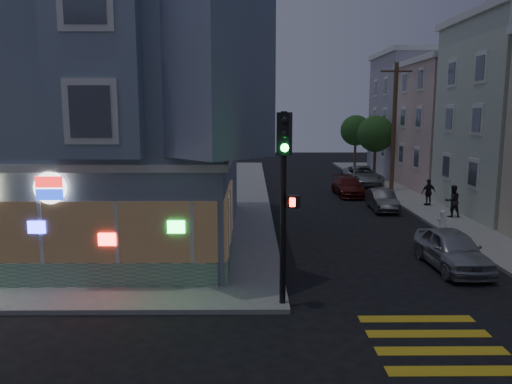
{
  "coord_description": "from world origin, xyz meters",
  "views": [
    {
      "loc": [
        1.89,
        -11.55,
        5.74
      ],
      "look_at": [
        2.06,
        6.9,
        2.78
      ],
      "focal_mm": 35.0,
      "sensor_mm": 36.0,
      "label": 1
    }
  ],
  "objects_px": {
    "street_tree_near": "(376,134)",
    "parked_car_a": "(452,249)",
    "parked_car_b": "(382,200)",
    "parked_car_d": "(362,176)",
    "fire_hydrant": "(442,218)",
    "street_tree_far": "(356,131)",
    "parked_car_c": "(348,187)",
    "traffic_signal": "(285,176)",
    "pedestrian_a": "(453,201)",
    "utility_pole": "(394,125)",
    "pedestrian_b": "(429,192)"
  },
  "relations": [
    {
      "from": "parked_car_c",
      "to": "fire_hydrant",
      "type": "height_order",
      "value": "parked_car_c"
    },
    {
      "from": "traffic_signal",
      "to": "parked_car_a",
      "type": "bearing_deg",
      "value": 51.58
    },
    {
      "from": "street_tree_far",
      "to": "parked_car_b",
      "type": "distance_m",
      "value": 21.11
    },
    {
      "from": "street_tree_near",
      "to": "pedestrian_a",
      "type": "height_order",
      "value": "street_tree_near"
    },
    {
      "from": "traffic_signal",
      "to": "street_tree_far",
      "type": "bearing_deg",
      "value": 96.07
    },
    {
      "from": "parked_car_c",
      "to": "fire_hydrant",
      "type": "xyz_separation_m",
      "value": [
        2.7,
        -10.11,
        -0.05
      ]
    },
    {
      "from": "street_tree_near",
      "to": "parked_car_c",
      "type": "height_order",
      "value": "street_tree_near"
    },
    {
      "from": "pedestrian_b",
      "to": "parked_car_c",
      "type": "relative_size",
      "value": 0.37
    },
    {
      "from": "utility_pole",
      "to": "street_tree_near",
      "type": "height_order",
      "value": "utility_pole"
    },
    {
      "from": "pedestrian_a",
      "to": "parked_car_c",
      "type": "relative_size",
      "value": 0.39
    },
    {
      "from": "pedestrian_a",
      "to": "pedestrian_b",
      "type": "distance_m",
      "value": 3.35
    },
    {
      "from": "parked_car_a",
      "to": "parked_car_d",
      "type": "xyz_separation_m",
      "value": [
        1.4,
        21.48,
        0.02
      ]
    },
    {
      "from": "pedestrian_b",
      "to": "parked_car_a",
      "type": "distance_m",
      "value": 12.29
    },
    {
      "from": "parked_car_b",
      "to": "parked_car_c",
      "type": "xyz_separation_m",
      "value": [
        -0.99,
        5.2,
        0.02
      ]
    },
    {
      "from": "street_tree_near",
      "to": "fire_hydrant",
      "type": "bearing_deg",
      "value": -92.93
    },
    {
      "from": "utility_pole",
      "to": "fire_hydrant",
      "type": "xyz_separation_m",
      "value": [
        -0.7,
        -11.59,
        -4.21
      ]
    },
    {
      "from": "parked_car_b",
      "to": "parked_car_d",
      "type": "relative_size",
      "value": 0.69
    },
    {
      "from": "utility_pole",
      "to": "fire_hydrant",
      "type": "distance_m",
      "value": 12.35
    },
    {
      "from": "pedestrian_b",
      "to": "parked_car_d",
      "type": "bearing_deg",
      "value": -94.14
    },
    {
      "from": "utility_pole",
      "to": "traffic_signal",
      "type": "height_order",
      "value": "utility_pole"
    },
    {
      "from": "street_tree_near",
      "to": "parked_car_a",
      "type": "xyz_separation_m",
      "value": [
        -2.9,
        -23.76,
        -3.21
      ]
    },
    {
      "from": "parked_car_c",
      "to": "parked_car_d",
      "type": "distance_m",
      "value": 5.61
    },
    {
      "from": "parked_car_b",
      "to": "parked_car_c",
      "type": "distance_m",
      "value": 5.29
    },
    {
      "from": "parked_car_b",
      "to": "parked_car_c",
      "type": "bearing_deg",
      "value": 102.43
    },
    {
      "from": "traffic_signal",
      "to": "parked_car_d",
      "type": "bearing_deg",
      "value": 93.54
    },
    {
      "from": "street_tree_far",
      "to": "parked_car_d",
      "type": "distance_m",
      "value": 10.87
    },
    {
      "from": "parked_car_d",
      "to": "utility_pole",
      "type": "bearing_deg",
      "value": -71.46
    },
    {
      "from": "traffic_signal",
      "to": "parked_car_c",
      "type": "bearing_deg",
      "value": 94.81
    },
    {
      "from": "parked_car_b",
      "to": "traffic_signal",
      "type": "distance_m",
      "value": 16.73
    },
    {
      "from": "street_tree_far",
      "to": "parked_car_b",
      "type": "bearing_deg",
      "value": -97.2
    },
    {
      "from": "street_tree_far",
      "to": "pedestrian_a",
      "type": "relative_size",
      "value": 3.08
    },
    {
      "from": "pedestrian_a",
      "to": "parked_car_b",
      "type": "height_order",
      "value": "pedestrian_a"
    },
    {
      "from": "utility_pole",
      "to": "pedestrian_b",
      "type": "height_order",
      "value": "utility_pole"
    },
    {
      "from": "street_tree_near",
      "to": "parked_car_d",
      "type": "height_order",
      "value": "street_tree_near"
    },
    {
      "from": "street_tree_far",
      "to": "pedestrian_a",
      "type": "xyz_separation_m",
      "value": [
        0.5,
        -23.26,
        -2.92
      ]
    },
    {
      "from": "parked_car_b",
      "to": "traffic_signal",
      "type": "relative_size",
      "value": 0.66
    },
    {
      "from": "street_tree_far",
      "to": "pedestrian_b",
      "type": "xyz_separation_m",
      "value": [
        0.39,
        -19.92,
        -2.99
      ]
    },
    {
      "from": "utility_pole",
      "to": "traffic_signal",
      "type": "xyz_separation_m",
      "value": [
        -9.18,
        -21.61,
        -0.85
      ]
    },
    {
      "from": "street_tree_far",
      "to": "parked_car_b",
      "type": "xyz_separation_m",
      "value": [
        -2.61,
        -20.68,
        -3.32
      ]
    },
    {
      "from": "utility_pole",
      "to": "parked_car_d",
      "type": "relative_size",
      "value": 1.68
    },
    {
      "from": "parked_car_b",
      "to": "utility_pole",
      "type": "bearing_deg",
      "value": 71.82
    },
    {
      "from": "parked_car_c",
      "to": "traffic_signal",
      "type": "height_order",
      "value": "traffic_signal"
    },
    {
      "from": "parked_car_d",
      "to": "fire_hydrant",
      "type": "distance_m",
      "value": 15.33
    },
    {
      "from": "pedestrian_a",
      "to": "fire_hydrant",
      "type": "relative_size",
      "value": 2.07
    },
    {
      "from": "traffic_signal",
      "to": "street_tree_near",
      "type": "bearing_deg",
      "value": 92.06
    },
    {
      "from": "street_tree_far",
      "to": "fire_hydrant",
      "type": "height_order",
      "value": "street_tree_far"
    },
    {
      "from": "utility_pole",
      "to": "parked_car_d",
      "type": "distance_m",
      "value": 5.65
    },
    {
      "from": "utility_pole",
      "to": "parked_car_b",
      "type": "distance_m",
      "value": 8.24
    },
    {
      "from": "pedestrian_a",
      "to": "traffic_signal",
      "type": "relative_size",
      "value": 0.31
    },
    {
      "from": "parked_car_c",
      "to": "parked_car_d",
      "type": "bearing_deg",
      "value": 66.22
    }
  ]
}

